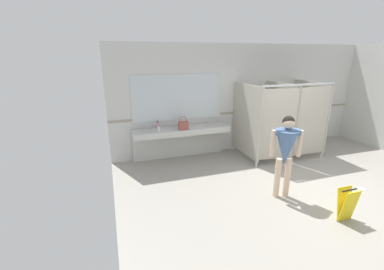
{
  "coord_description": "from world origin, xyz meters",
  "views": [
    {
      "loc": [
        -3.7,
        -3.59,
        2.56
      ],
      "look_at": [
        -2.23,
        0.88,
        1.09
      ],
      "focal_mm": 24.02,
      "sensor_mm": 36.0,
      "label": 1
    }
  ],
  "objects_px": {
    "wet_floor_sign": "(347,204)",
    "soap_dispenser": "(158,125)",
    "paper_cup": "(159,129)",
    "handbag": "(183,125)",
    "person_standing": "(286,148)"
  },
  "relations": [
    {
      "from": "wet_floor_sign",
      "to": "soap_dispenser",
      "type": "bearing_deg",
      "value": 124.48
    },
    {
      "from": "soap_dispenser",
      "to": "wet_floor_sign",
      "type": "bearing_deg",
      "value": -55.52
    },
    {
      "from": "paper_cup",
      "to": "wet_floor_sign",
      "type": "height_order",
      "value": "paper_cup"
    },
    {
      "from": "handbag",
      "to": "paper_cup",
      "type": "relative_size",
      "value": 3.24
    },
    {
      "from": "person_standing",
      "to": "wet_floor_sign",
      "type": "height_order",
      "value": "person_standing"
    },
    {
      "from": "soap_dispenser",
      "to": "person_standing",
      "type": "bearing_deg",
      "value": -53.56
    },
    {
      "from": "handbag",
      "to": "soap_dispenser",
      "type": "relative_size",
      "value": 1.72
    },
    {
      "from": "handbag",
      "to": "wet_floor_sign",
      "type": "bearing_deg",
      "value": -60.39
    },
    {
      "from": "handbag",
      "to": "paper_cup",
      "type": "height_order",
      "value": "handbag"
    },
    {
      "from": "person_standing",
      "to": "paper_cup",
      "type": "height_order",
      "value": "person_standing"
    },
    {
      "from": "paper_cup",
      "to": "wet_floor_sign",
      "type": "distance_m",
      "value": 4.02
    },
    {
      "from": "wet_floor_sign",
      "to": "handbag",
      "type": "bearing_deg",
      "value": 119.61
    },
    {
      "from": "person_standing",
      "to": "paper_cup",
      "type": "xyz_separation_m",
      "value": [
        -1.85,
        2.25,
        -0.09
      ]
    },
    {
      "from": "paper_cup",
      "to": "wet_floor_sign",
      "type": "bearing_deg",
      "value": -53.4
    },
    {
      "from": "wet_floor_sign",
      "to": "person_standing",
      "type": "bearing_deg",
      "value": 118.89
    }
  ]
}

